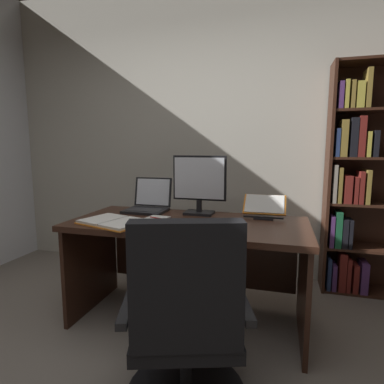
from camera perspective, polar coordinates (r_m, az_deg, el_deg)
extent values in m
cube|color=beige|center=(3.23, 3.82, 11.28)|extent=(5.03, 0.12, 2.89)
cube|color=#381E14|center=(2.22, -0.76, -5.84)|extent=(1.66, 0.76, 0.04)
cube|color=#381E14|center=(2.66, -17.76, -12.32)|extent=(0.03, 0.70, 0.71)
cube|color=#381E14|center=(2.27, 19.72, -16.10)|extent=(0.03, 0.70, 0.71)
cube|color=#381E14|center=(2.65, 1.48, -11.21)|extent=(1.54, 0.03, 0.50)
cube|color=#381E14|center=(2.97, 23.48, 2.00)|extent=(0.02, 0.28, 1.97)
cube|color=#381E14|center=(3.19, 31.02, 1.89)|extent=(0.91, 0.01, 1.97)
cube|color=#381E14|center=(3.30, 30.38, -15.43)|extent=(0.86, 0.26, 0.02)
cube|color=navy|center=(3.15, 23.55, -13.14)|extent=(0.03, 0.22, 0.28)
cube|color=#512D66|center=(3.14, 24.40, -13.76)|extent=(0.03, 0.17, 0.23)
cube|color=maroon|center=(3.13, 25.61, -12.81)|extent=(0.06, 0.18, 0.34)
cube|color=maroon|center=(3.15, 26.52, -13.20)|extent=(0.03, 0.17, 0.29)
cube|color=maroon|center=(3.16, 27.54, -13.64)|extent=(0.04, 0.16, 0.25)
cube|color=#512D66|center=(3.19, 28.70, -13.31)|extent=(0.06, 0.19, 0.27)
cube|color=#381E14|center=(3.17, 30.89, -8.92)|extent=(0.86, 0.26, 0.02)
cube|color=#512D66|center=(3.01, 24.06, -6.41)|extent=(0.03, 0.17, 0.27)
cube|color=#195633|center=(3.02, 25.02, -6.06)|extent=(0.05, 0.18, 0.31)
cube|color=black|center=(3.03, 26.00, -6.65)|extent=(0.04, 0.17, 0.25)
cube|color=black|center=(3.03, 26.82, -6.72)|extent=(0.03, 0.16, 0.25)
cube|color=#381E14|center=(3.09, 31.41, -1.97)|extent=(0.86, 0.26, 0.02)
cube|color=gray|center=(2.96, 24.44, 1.48)|extent=(0.03, 0.21, 0.32)
cube|color=olive|center=(2.95, 25.27, 1.19)|extent=(0.03, 0.18, 0.30)
cube|color=maroon|center=(2.99, 26.34, 0.56)|extent=(0.06, 0.22, 0.23)
cube|color=maroon|center=(2.98, 27.54, 0.37)|extent=(0.03, 0.19, 0.22)
cube|color=maroon|center=(2.99, 28.31, 0.79)|extent=(0.03, 0.19, 0.27)
cube|color=olive|center=(3.01, 29.18, 0.91)|extent=(0.03, 0.21, 0.28)
cube|color=navy|center=(2.92, 24.90, 8.16)|extent=(0.03, 0.17, 0.23)
cube|color=olive|center=(2.96, 25.78, 8.77)|extent=(0.05, 0.23, 0.30)
cube|color=black|center=(2.95, 27.25, 8.82)|extent=(0.06, 0.19, 0.32)
cube|color=maroon|center=(2.97, 28.35, 8.86)|extent=(0.05, 0.19, 0.33)
cube|color=gold|center=(2.99, 29.26, 7.59)|extent=(0.03, 0.21, 0.20)
cube|color=black|center=(3.00, 30.23, 7.60)|extent=(0.04, 0.21, 0.21)
cube|color=#512D66|center=(2.97, 25.34, 15.50)|extent=(0.04, 0.21, 0.21)
cube|color=gold|center=(2.96, 26.27, 15.60)|extent=(0.03, 0.16, 0.23)
cube|color=olive|center=(2.98, 27.10, 15.41)|extent=(0.03, 0.19, 0.22)
cube|color=gold|center=(2.99, 28.14, 15.21)|extent=(0.06, 0.20, 0.21)
cube|color=olive|center=(3.00, 29.34, 16.06)|extent=(0.04, 0.18, 0.31)
cylinder|color=black|center=(1.78, -1.12, -28.64)|extent=(0.06, 0.06, 0.30)
cube|color=black|center=(1.68, -1.14, -23.57)|extent=(0.62, 0.61, 0.07)
cube|color=black|center=(1.35, -1.00, -16.76)|extent=(0.48, 0.24, 0.55)
cube|color=black|center=(1.64, -11.62, -19.61)|extent=(0.17, 0.38, 0.04)
cube|color=black|center=(1.65, 9.24, -19.38)|extent=(0.17, 0.38, 0.04)
cube|color=black|center=(2.45, 1.31, -3.82)|extent=(0.22, 0.16, 0.02)
cylinder|color=black|center=(2.43, 1.32, -2.56)|extent=(0.04, 0.04, 0.09)
cube|color=black|center=(2.41, 1.39, 2.57)|extent=(0.42, 0.02, 0.35)
cube|color=white|center=(2.39, 1.27, 2.53)|extent=(0.39, 0.00, 0.32)
cube|color=black|center=(2.55, -8.46, -3.39)|extent=(0.33, 0.26, 0.02)
cube|color=#2D2D30|center=(2.53, -8.65, -3.20)|extent=(0.28, 0.14, 0.00)
cube|color=black|center=(2.67, -7.14, 0.02)|extent=(0.33, 0.06, 0.24)
cube|color=white|center=(2.67, -7.17, 0.03)|extent=(0.29, 0.05, 0.22)
cube|color=black|center=(2.07, -1.47, -5.98)|extent=(0.42, 0.15, 0.02)
ellipsoid|color=black|center=(2.00, 6.81, -6.28)|extent=(0.06, 0.10, 0.04)
cube|color=black|center=(2.36, 12.94, -4.59)|extent=(0.14, 0.12, 0.01)
cube|color=black|center=(2.31, 12.89, -4.54)|extent=(0.28, 0.01, 0.01)
cube|color=orange|center=(2.43, 13.11, -2.25)|extent=(0.31, 0.18, 0.13)
cube|color=silver|center=(2.42, 13.11, -2.09)|extent=(0.29, 0.16, 0.11)
cube|color=orange|center=(2.30, -16.00, -5.07)|extent=(0.30, 0.36, 0.01)
cube|color=orange|center=(2.14, -12.11, -5.89)|extent=(0.30, 0.36, 0.01)
cube|color=silver|center=(2.30, -16.01, -4.78)|extent=(0.28, 0.34, 0.02)
cube|color=silver|center=(2.14, -12.12, -5.57)|extent=(0.28, 0.34, 0.02)
cylinder|color=#B7B7BC|center=(2.22, -14.13, -5.26)|extent=(0.10, 0.27, 0.02)
cube|color=silver|center=(2.27, -6.79, -4.94)|extent=(0.18, 0.23, 0.01)
cylinder|color=maroon|center=(2.26, -6.33, -4.76)|extent=(0.13, 0.06, 0.01)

